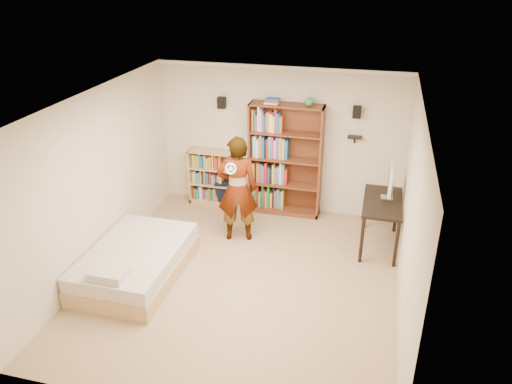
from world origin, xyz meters
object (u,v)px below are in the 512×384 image
tall_bookshelf (285,160)px  person (237,189)px  low_bookshelf (212,177)px  daybed (136,259)px  computer_desk (380,224)px

tall_bookshelf → person: 1.29m
low_bookshelf → person: person is taller
daybed → person: person is taller
low_bookshelf → daybed: 2.67m
computer_desk → daybed: bearing=-153.1°
tall_bookshelf → computer_desk: 2.05m
computer_desk → person: size_ratio=0.67×
daybed → person: (1.17, 1.46, 0.62)m
daybed → person: bearing=51.3°
tall_bookshelf → person: bearing=-116.6°
computer_desk → daybed: computer_desk is taller
tall_bookshelf → person: tall_bookshelf is taller
low_bookshelf → daybed: (-0.31, -2.64, -0.25)m
low_bookshelf → person: size_ratio=0.59×
low_bookshelf → person: (0.86, -1.18, 0.38)m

